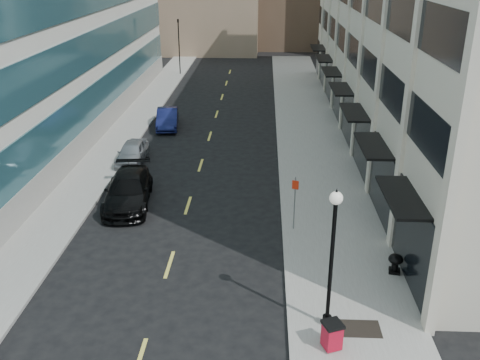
# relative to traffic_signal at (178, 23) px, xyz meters

# --- Properties ---
(sidewalk_right) EXTENTS (5.00, 80.00, 0.15)m
(sidewalk_right) POSITION_rel_traffic_signal_xyz_m (13.00, -28.00, -5.64)
(sidewalk_right) COLOR gray
(sidewalk_right) RESTS_ON ground
(sidewalk_left) EXTENTS (3.00, 80.00, 0.15)m
(sidewalk_left) POSITION_rel_traffic_signal_xyz_m (-1.00, -28.00, -5.64)
(sidewalk_left) COLOR gray
(sidewalk_left) RESTS_ON ground
(building_right) EXTENTS (15.30, 46.50, 18.25)m
(building_right) POSITION_rel_traffic_signal_xyz_m (22.44, -21.01, 3.28)
(building_right) COLOR beige
(building_right) RESTS_ON ground
(grate_far) EXTENTS (1.40, 1.00, 0.01)m
(grate_far) POSITION_rel_traffic_signal_xyz_m (13.10, -44.20, -5.56)
(grate_far) COLOR black
(grate_far) RESTS_ON sidewalk_right
(road_centerline) EXTENTS (0.15, 68.20, 0.01)m
(road_centerline) POSITION_rel_traffic_signal_xyz_m (5.50, -31.00, -5.71)
(road_centerline) COLOR #D8CC4C
(road_centerline) RESTS_ON ground
(traffic_signal) EXTENTS (0.66, 0.66, 6.98)m
(traffic_signal) POSITION_rel_traffic_signal_xyz_m (0.00, 0.00, 0.00)
(traffic_signal) COLOR black
(traffic_signal) RESTS_ON ground
(car_black_pickup) EXTENTS (2.92, 5.88, 1.64)m
(car_black_pickup) POSITION_rel_traffic_signal_xyz_m (2.30, -34.00, -4.90)
(car_black_pickup) COLOR black
(car_black_pickup) RESTS_ON ground
(car_silver_sedan) EXTENTS (1.67, 4.11, 1.40)m
(car_silver_sedan) POSITION_rel_traffic_signal_xyz_m (1.05, -27.74, -5.02)
(car_silver_sedan) COLOR #95999D
(car_silver_sedan) RESTS_ON ground
(car_blue_sedan) EXTENTS (2.11, 4.65, 1.48)m
(car_blue_sedan) POSITION_rel_traffic_signal_xyz_m (2.01, -20.00, -4.98)
(car_blue_sedan) COLOR #131949
(car_blue_sedan) RESTS_ON ground
(trash_bin) EXTENTS (0.81, 0.81, 1.02)m
(trash_bin) POSITION_rel_traffic_signal_xyz_m (11.92, -45.24, -5.02)
(trash_bin) COLOR #AE0B23
(trash_bin) RESTS_ON sidewalk_right
(lamppost) EXTENTS (0.45, 0.45, 5.36)m
(lamppost) POSITION_rel_traffic_signal_xyz_m (11.90, -44.00, -2.42)
(lamppost) COLOR black
(lamppost) RESTS_ON sidewalk_right
(sign_post) EXTENTS (0.31, 0.13, 2.72)m
(sign_post) POSITION_rel_traffic_signal_xyz_m (11.05, -36.70, -3.84)
(sign_post) COLOR slate
(sign_post) RESTS_ON sidewalk_right
(urn_planter) EXTENTS (0.62, 0.62, 0.85)m
(urn_planter) POSITION_rel_traffic_signal_xyz_m (15.10, -40.41, -5.05)
(urn_planter) COLOR black
(urn_planter) RESTS_ON sidewalk_right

